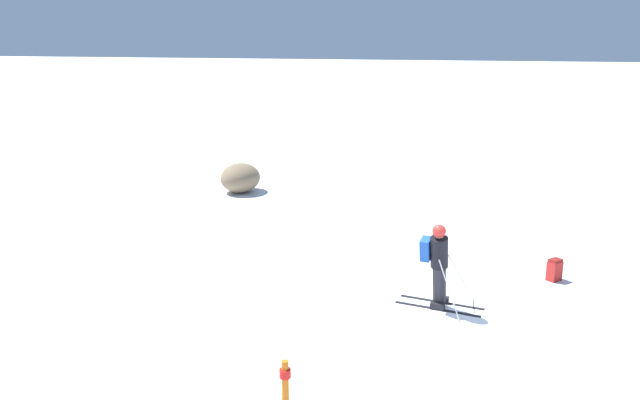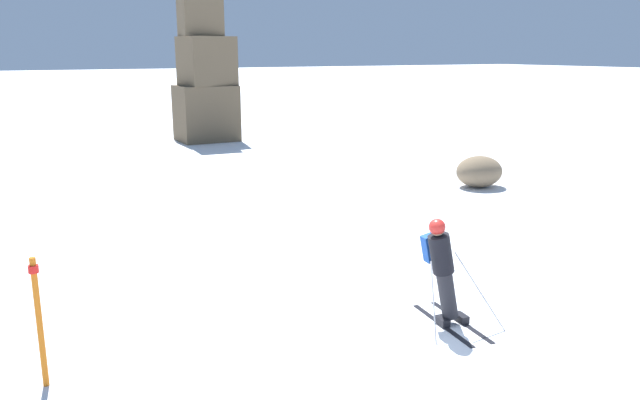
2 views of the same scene
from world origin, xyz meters
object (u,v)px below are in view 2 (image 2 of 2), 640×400
(trail_marker, at_px, (39,316))
(skier, at_px, (442,266))
(exposed_boulder_1, at_px, (479,172))
(rock_pillar, at_px, (205,74))

(trail_marker, bearing_deg, skier, -10.12)
(skier, height_order, exposed_boulder_1, skier)
(skier, bearing_deg, rock_pillar, 87.80)
(rock_pillar, distance_m, trail_marker, 23.34)
(skier, xyz_separation_m, trail_marker, (-5.77, 1.03, -0.03))
(skier, distance_m, exposed_boulder_1, 11.01)
(skier, bearing_deg, trail_marker, 177.01)
(exposed_boulder_1, bearing_deg, skier, -135.77)
(rock_pillar, height_order, trail_marker, rock_pillar)
(exposed_boulder_1, bearing_deg, trail_marker, -154.06)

